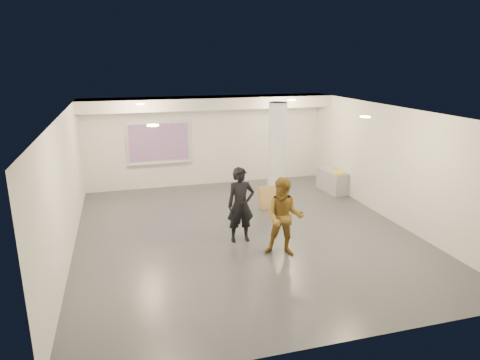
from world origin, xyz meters
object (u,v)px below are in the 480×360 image
object	(u,v)px
credenza	(332,181)
man	(284,217)
woman	(241,205)
column	(277,155)
projection_screen	(159,143)

from	to	relation	value
credenza	man	bearing A→B (deg)	-134.53
credenza	woman	distance (m)	4.96
man	column	bearing A→B (deg)	97.73
projection_screen	woman	bearing A→B (deg)	-74.16
column	woman	bearing A→B (deg)	-127.63
projection_screen	man	size ratio (longest dim) A/B	1.20
column	woman	size ratio (longest dim) A/B	1.69
column	woman	xyz separation A→B (m)	(-1.72, -2.23, -0.61)
woman	man	distance (m)	1.19
man	projection_screen	bearing A→B (deg)	135.03
projection_screen	column	bearing A→B (deg)	-40.56
credenza	man	xyz separation A→B (m)	(-3.24, -3.94, 0.52)
credenza	woman	bearing A→B (deg)	-148.04
column	man	xyz separation A→B (m)	(-1.02, -3.20, -0.63)
column	credenza	xyz separation A→B (m)	(2.22, 0.74, -1.15)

